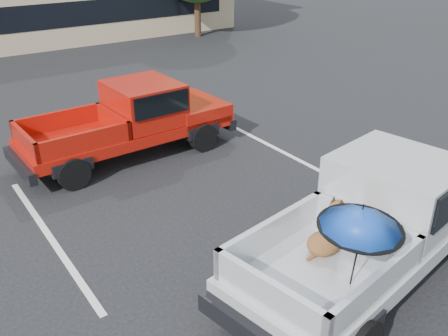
% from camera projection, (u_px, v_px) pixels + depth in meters
% --- Properties ---
extents(ground, '(90.00, 90.00, 0.00)m').
position_uv_depth(ground, '(247.00, 235.00, 9.17)').
color(ground, black).
rests_on(ground, ground).
extents(stripe_left, '(0.12, 5.00, 0.01)m').
position_uv_depth(stripe_left, '(50.00, 237.00, 9.10)').
color(stripe_left, silver).
rests_on(stripe_left, ground).
extents(stripe_right, '(0.12, 5.00, 0.01)m').
position_uv_depth(stripe_right, '(295.00, 158.00, 12.19)').
color(stripe_right, silver).
rests_on(stripe_right, ground).
extents(silver_pickup, '(5.94, 2.90, 2.06)m').
position_uv_depth(silver_pickup, '(386.00, 211.00, 7.92)').
color(silver_pickup, black).
rests_on(silver_pickup, ground).
extents(red_pickup, '(5.39, 2.13, 1.76)m').
position_uv_depth(red_pickup, '(139.00, 116.00, 12.13)').
color(red_pickup, black).
rests_on(red_pickup, ground).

